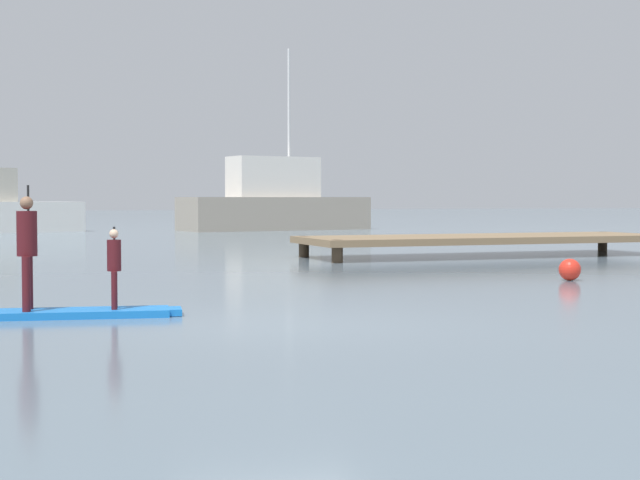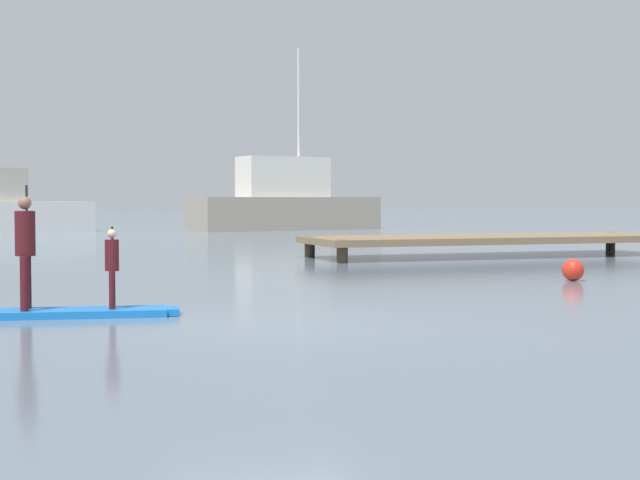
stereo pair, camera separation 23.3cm
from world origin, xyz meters
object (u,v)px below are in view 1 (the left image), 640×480
paddler_adult (27,245)px  paddler_child_solo (114,264)px  mooring_buoy_mid (570,270)px  fishing_boat_green_midground (275,204)px  paddleboard_near (52,314)px

paddler_adult → paddler_child_solo: 1.16m
paddler_adult → mooring_buoy_mid: bearing=14.2°
paddler_adult → paddler_child_solo: (1.12, -0.19, -0.27)m
paddler_child_solo → mooring_buoy_mid: size_ratio=2.59×
paddler_adult → fishing_boat_green_midground: size_ratio=0.17×
paddleboard_near → fishing_boat_green_midground: bearing=67.9°
paddler_adult → mooring_buoy_mid: 10.60m
fishing_boat_green_midground → mooring_buoy_mid: (-3.79, -31.10, -1.11)m
paddleboard_near → paddler_child_solo: bearing=-8.8°
paddler_adult → mooring_buoy_mid: paddler_adult is taller
paddleboard_near → paddler_child_solo: paddler_child_solo is taller
fishing_boat_green_midground → mooring_buoy_mid: size_ratio=23.14×
fishing_boat_green_midground → paddler_adult: bearing=-112.6°
paddler_child_solo → paddler_adult: bearing=170.6°
paddler_adult → fishing_boat_green_midground: fishing_boat_green_midground is taller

